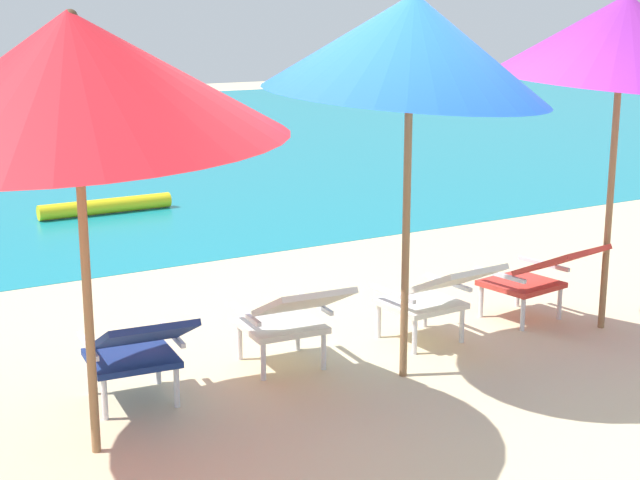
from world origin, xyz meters
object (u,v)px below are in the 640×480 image
(swim_buoy, at_px, (106,206))
(lounge_chair_far_left, at_px, (138,348))
(lounge_chair_near_right, at_px, (436,293))
(beach_umbrella_right, at_px, (622,39))
(lounge_chair_near_left, at_px, (291,315))
(beach_umbrella_left, at_px, (74,78))
(lounge_chair_far_right, at_px, (540,273))
(beach_umbrella_center, at_px, (410,45))

(swim_buoy, distance_m, lounge_chair_far_left, 5.91)
(lounge_chair_near_right, relative_size, beach_umbrella_right, 0.35)
(lounge_chair_near_left, relative_size, beach_umbrella_left, 0.36)
(swim_buoy, relative_size, beach_umbrella_right, 0.62)
(lounge_chair_near_right, xyz_separation_m, beach_umbrella_left, (-2.63, -0.38, 1.63))
(beach_umbrella_left, bearing_deg, lounge_chair_far_right, 6.07)
(lounge_chair_far_right, distance_m, beach_umbrella_center, 2.35)
(beach_umbrella_right, bearing_deg, lounge_chair_near_right, 167.07)
(lounge_chair_far_left, bearing_deg, beach_umbrella_center, -11.70)
(lounge_chair_near_right, distance_m, beach_umbrella_left, 3.12)
(swim_buoy, distance_m, beach_umbrella_right, 6.60)
(lounge_chair_near_right, relative_size, beach_umbrella_left, 0.36)
(beach_umbrella_left, bearing_deg, lounge_chair_far_left, 44.40)
(lounge_chair_far_left, bearing_deg, beach_umbrella_left, -135.60)
(lounge_chair_far_left, relative_size, lounge_chair_near_left, 1.01)
(beach_umbrella_left, distance_m, beach_umbrella_center, 2.11)
(beach_umbrella_left, xyz_separation_m, beach_umbrella_right, (3.99, 0.07, 0.14))
(lounge_chair_near_left, relative_size, lounge_chair_far_right, 0.98)
(lounge_chair_far_left, bearing_deg, beach_umbrella_right, -5.21)
(beach_umbrella_center, bearing_deg, swim_buoy, 90.10)
(beach_umbrella_center, bearing_deg, lounge_chair_far_left, 168.30)
(beach_umbrella_center, height_order, beach_umbrella_right, beach_umbrella_right)
(beach_umbrella_right, bearing_deg, lounge_chair_far_right, 138.21)
(lounge_chair_far_left, relative_size, beach_umbrella_center, 0.36)
(swim_buoy, height_order, lounge_chair_near_right, lounge_chair_near_right)
(lounge_chair_far_left, height_order, lounge_chair_near_right, same)
(beach_umbrella_left, height_order, beach_umbrella_right, beach_umbrella_right)
(lounge_chair_far_left, height_order, lounge_chair_near_left, same)
(lounge_chair_far_right, relative_size, beach_umbrella_left, 0.37)
(lounge_chair_near_right, bearing_deg, lounge_chair_far_left, 179.60)
(lounge_chair_far_left, distance_m, lounge_chair_near_left, 1.09)
(beach_umbrella_center, bearing_deg, beach_umbrella_right, 0.78)
(lounge_chair_near_right, distance_m, beach_umbrella_right, 2.25)
(lounge_chair_far_left, relative_size, lounge_chair_near_right, 1.03)
(lounge_chair_near_right, height_order, beach_umbrella_left, beach_umbrella_left)
(swim_buoy, relative_size, lounge_chair_near_right, 1.78)
(swim_buoy, distance_m, lounge_chair_near_left, 5.62)
(lounge_chair_near_left, bearing_deg, lounge_chair_far_right, -2.16)
(lounge_chair_far_left, relative_size, beach_umbrella_right, 0.36)
(lounge_chair_far_right, xyz_separation_m, beach_umbrella_left, (-3.63, -0.39, 1.63))
(lounge_chair_far_right, bearing_deg, lounge_chair_far_left, 179.86)
(lounge_chair_near_right, height_order, beach_umbrella_right, beach_umbrella_right)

